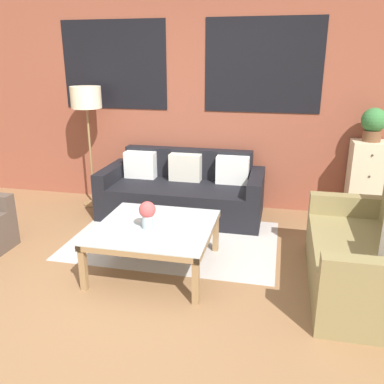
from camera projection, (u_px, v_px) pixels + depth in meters
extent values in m
plane|color=#8E6642|center=(120.00, 296.00, 3.39)|extent=(16.00, 16.00, 0.00)
cube|color=brown|center=(187.00, 98.00, 5.21)|extent=(8.40, 0.08, 2.80)
cube|color=black|center=(114.00, 65.00, 5.23)|extent=(1.40, 0.01, 1.10)
cube|color=black|center=(263.00, 66.00, 4.84)|extent=(1.40, 0.01, 1.10)
cube|color=#BCB7B2|center=(174.00, 240.00, 4.43)|extent=(2.21, 1.47, 0.00)
cube|color=black|center=(180.00, 202.00, 5.00)|extent=(1.66, 0.72, 0.40)
cube|color=black|center=(188.00, 178.00, 5.35)|extent=(1.66, 0.16, 0.78)
cube|color=black|center=(113.00, 188.00, 5.23)|extent=(0.16, 0.88, 0.58)
cube|color=black|center=(255.00, 199.00, 4.86)|extent=(0.16, 0.88, 0.58)
cube|color=white|center=(140.00, 165.00, 5.26)|extent=(0.40, 0.16, 0.34)
cube|color=beige|center=(185.00, 167.00, 5.14)|extent=(0.40, 0.16, 0.34)
cube|color=white|center=(232.00, 170.00, 5.02)|extent=(0.40, 0.16, 0.34)
cube|color=olive|center=(349.00, 266.00, 3.45)|extent=(0.64, 1.23, 0.42)
cube|color=olive|center=(349.00, 225.00, 4.03)|extent=(0.80, 0.14, 0.62)
cube|color=olive|center=(378.00, 302.00, 2.77)|extent=(0.80, 0.14, 0.62)
cube|color=silver|center=(155.00, 226.00, 3.71)|extent=(1.05, 1.05, 0.01)
cube|color=#99754C|center=(136.00, 254.00, 3.26)|extent=(1.05, 0.05, 0.05)
cube|color=#99754C|center=(170.00, 210.00, 4.18)|extent=(1.05, 0.05, 0.05)
cube|color=#99754C|center=(104.00, 225.00, 3.82)|extent=(0.05, 1.05, 0.05)
cube|color=#99754C|center=(209.00, 234.00, 3.62)|extent=(0.05, 1.05, 0.05)
cube|color=#99754C|center=(83.00, 267.00, 3.43)|extent=(0.06, 0.05, 0.42)
cube|color=#99754C|center=(196.00, 280.00, 3.23)|extent=(0.05, 0.05, 0.42)
cube|color=#99754C|center=(126.00, 223.00, 4.33)|extent=(0.06, 0.06, 0.42)
cube|color=#99754C|center=(216.00, 232.00, 4.13)|extent=(0.05, 0.06, 0.42)
cylinder|color=olive|center=(94.00, 203.00, 5.52)|extent=(0.28, 0.28, 0.02)
cylinder|color=olive|center=(91.00, 157.00, 5.32)|extent=(0.03, 0.03, 1.27)
cylinder|color=beige|center=(86.00, 97.00, 5.07)|extent=(0.38, 0.38, 0.27)
cube|color=beige|center=(365.00, 182.00, 4.80)|extent=(0.40, 0.35, 0.98)
sphere|color=#38332D|center=(373.00, 155.00, 4.52)|extent=(0.02, 0.02, 0.02)
sphere|color=#38332D|center=(369.00, 177.00, 4.59)|extent=(0.02, 0.02, 0.02)
sphere|color=#38332D|center=(367.00, 197.00, 4.67)|extent=(0.02, 0.02, 0.02)
sphere|color=#38332D|center=(364.00, 217.00, 4.75)|extent=(0.02, 0.02, 0.02)
cylinder|color=brown|center=(372.00, 136.00, 4.62)|extent=(0.20, 0.20, 0.13)
sphere|color=#387A3D|center=(374.00, 120.00, 4.57)|extent=(0.28, 0.28, 0.28)
cylinder|color=#ADBCC6|center=(148.00, 222.00, 3.64)|extent=(0.10, 0.10, 0.12)
sphere|color=#CC4C4C|center=(147.00, 210.00, 3.60)|extent=(0.15, 0.15, 0.15)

